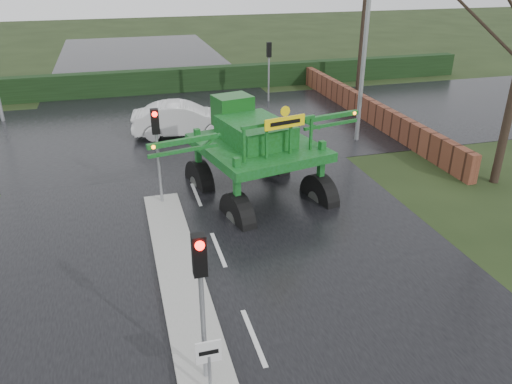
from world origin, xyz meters
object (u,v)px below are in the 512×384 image
object	(u,v)px
street_light_right	(362,9)
traffic_signal_far	(269,58)
keep_left_sign	(209,360)
traffic_signal_mid	(156,136)
white_sedan	(184,135)
crop_sprayer	(233,156)
traffic_signal_near	(201,279)

from	to	relation	value
street_light_right	traffic_signal_far	bearing A→B (deg)	101.95
keep_left_sign	street_light_right	distance (m)	17.23
traffic_signal_mid	traffic_signal_far	distance (m)	14.75
keep_left_sign	white_sedan	world-z (taller)	keep_left_sign
traffic_signal_far	crop_sprayer	world-z (taller)	crop_sprayer
keep_left_sign	traffic_signal_near	world-z (taller)	traffic_signal_near
traffic_signal_far	traffic_signal_mid	bearing A→B (deg)	58.07
traffic_signal_mid	traffic_signal_far	bearing A→B (deg)	58.07
keep_left_sign	traffic_signal_near	bearing A→B (deg)	90.00
traffic_signal_mid	traffic_signal_far	world-z (taller)	same
traffic_signal_mid	street_light_right	xyz separation A→B (m)	(9.49, 4.51, 3.40)
traffic_signal_far	white_sedan	xyz separation A→B (m)	(-5.92, -5.00, -2.59)
street_light_right	crop_sprayer	distance (m)	10.14
traffic_signal_near	street_light_right	xyz separation A→B (m)	(9.49, 13.01, 3.40)
street_light_right	white_sedan	world-z (taller)	street_light_right
street_light_right	crop_sprayer	size ratio (longest dim) A/B	1.22
crop_sprayer	traffic_signal_near	bearing A→B (deg)	-120.64
street_light_right	white_sedan	bearing A→B (deg)	158.48
keep_left_sign	traffic_signal_mid	distance (m)	9.12
traffic_signal_near	white_sedan	bearing A→B (deg)	83.31
street_light_right	crop_sprayer	bearing A→B (deg)	-140.03
keep_left_sign	traffic_signal_near	size ratio (longest dim) A/B	0.38
traffic_signal_near	street_light_right	bearing A→B (deg)	53.87
keep_left_sign	white_sedan	xyz separation A→B (m)	(1.88, 16.50, -1.06)
traffic_signal_far	crop_sprayer	size ratio (longest dim) A/B	0.43
traffic_signal_mid	crop_sprayer	world-z (taller)	crop_sprayer
traffic_signal_near	street_light_right	size ratio (longest dim) A/B	0.35
traffic_signal_mid	traffic_signal_far	xyz separation A→B (m)	(7.80, 12.52, 0.00)
crop_sprayer	white_sedan	world-z (taller)	crop_sprayer
street_light_right	keep_left_sign	bearing A→B (deg)	-125.12
street_light_right	white_sedan	size ratio (longest dim) A/B	2.03
traffic_signal_near	crop_sprayer	distance (m)	7.34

